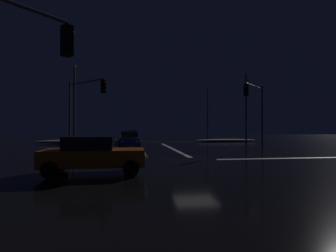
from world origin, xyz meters
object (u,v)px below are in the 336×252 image
at_px(sedan_gray, 130,136).
at_px(streetlamp_left_near, 74,99).
at_px(traffic_signal_nw, 83,101).
at_px(sedan_green, 132,134).
at_px(sedan_silver, 128,138).
at_px(sedan_black, 130,135).
at_px(traffic_signal_ne, 256,103).
at_px(sedan_blue, 130,140).
at_px(sedan_orange_crossing, 93,154).
at_px(streetlamp_right_near, 246,102).
at_px(streetlamp_right_far, 208,109).
at_px(sedan_white, 132,134).

bearing_deg(sedan_gray, streetlamp_left_near, -127.41).
xyz_separation_m(traffic_signal_nw, streetlamp_left_near, (-2.15, 6.65, 0.88)).
height_order(sedan_green, traffic_signal_nw, traffic_signal_nw).
distance_m(sedan_silver, sedan_black, 11.39).
bearing_deg(traffic_signal_nw, traffic_signal_ne, 0.13).
distance_m(sedan_gray, traffic_signal_ne, 19.26).
height_order(traffic_signal_nw, streetlamp_left_near, streetlamp_left_near).
relative_size(sedan_blue, streetlamp_left_near, 0.48).
distance_m(sedan_orange_crossing, streetlamp_right_near, 24.62).
bearing_deg(streetlamp_left_near, streetlamp_right_far, 38.24).
distance_m(sedan_blue, sedan_black, 17.16).
bearing_deg(streetlamp_right_far, sedan_silver, -135.68).
bearing_deg(sedan_white, sedan_blue, -90.51).
bearing_deg(traffic_signal_nw, sedan_white, 82.27).
distance_m(sedan_white, streetlamp_right_near, 28.74).
distance_m(traffic_signal_nw, streetlamp_left_near, 7.04).
relative_size(sedan_green, streetlamp_right_near, 0.49).
relative_size(sedan_green, sedan_orange_crossing, 1.00).
bearing_deg(traffic_signal_ne, sedan_blue, 166.93).
relative_size(sedan_blue, sedan_green, 1.00).
xyz_separation_m(sedan_black, sedan_orange_crossing, (-1.45, -31.88, 0.00)).
xyz_separation_m(sedan_black, streetlamp_right_far, (14.16, 2.66, 4.72)).
bearing_deg(sedan_green, sedan_orange_crossing, -92.83).
height_order(sedan_white, streetlamp_right_near, streetlamp_right_near).
distance_m(sedan_green, streetlamp_right_near, 23.67).
relative_size(sedan_gray, sedan_white, 1.00).
relative_size(sedan_green, traffic_signal_ne, 0.70).
height_order(sedan_orange_crossing, streetlamp_left_near, streetlamp_left_near).
distance_m(sedan_white, streetlamp_right_far, 17.10).
xyz_separation_m(sedan_black, sedan_green, (0.40, 5.43, 0.00)).
height_order(sedan_silver, sedan_orange_crossing, same).
relative_size(traffic_signal_nw, streetlamp_right_far, 0.65).
height_order(sedan_blue, traffic_signal_nw, traffic_signal_nw).
height_order(streetlamp_right_near, streetlamp_right_far, streetlamp_right_far).
bearing_deg(sedan_gray, sedan_black, 89.32).
distance_m(sedan_blue, sedan_orange_crossing, 14.79).
distance_m(sedan_blue, streetlamp_left_near, 8.49).
bearing_deg(traffic_signal_nw, streetlamp_right_far, 51.29).
xyz_separation_m(sedan_gray, sedan_black, (0.06, 5.40, 0.00)).
relative_size(sedan_blue, sedan_orange_crossing, 1.00).
bearing_deg(streetlamp_right_near, streetlamp_right_far, 90.00).
xyz_separation_m(sedan_white, sedan_orange_crossing, (-1.72, -43.33, 0.00)).
relative_size(sedan_orange_crossing, traffic_signal_nw, 0.69).
height_order(sedan_silver, traffic_signal_nw, traffic_signal_nw).
distance_m(sedan_gray, streetlamp_left_near, 10.93).
relative_size(sedan_silver, traffic_signal_nw, 0.69).
xyz_separation_m(streetlamp_left_near, streetlamp_right_far, (20.30, 16.00, 0.30)).
bearing_deg(sedan_orange_crossing, streetlamp_right_far, 65.68).
bearing_deg(streetlamp_left_near, streetlamp_right_near, 0.00).
height_order(sedan_black, traffic_signal_nw, traffic_signal_nw).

